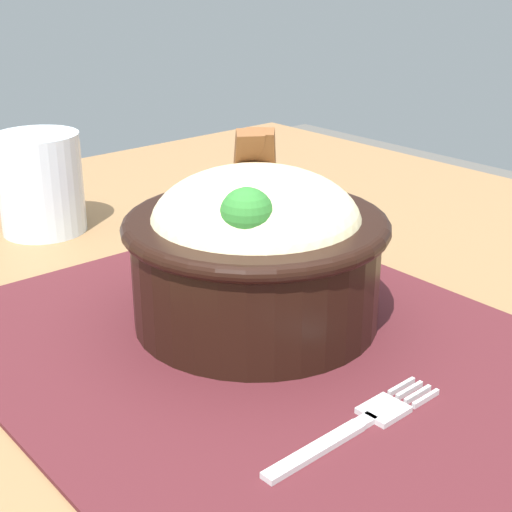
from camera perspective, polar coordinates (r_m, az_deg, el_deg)
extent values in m
cube|color=olive|center=(0.51, 2.89, -9.67)|extent=(1.14, 1.00, 0.03)
cylinder|color=brown|center=(1.28, 0.89, -8.16)|extent=(0.04, 0.04, 0.72)
cube|color=#47191E|center=(0.52, 0.20, -6.71)|extent=(0.42, 0.35, 0.00)
cylinder|color=black|center=(0.54, 0.00, -1.01)|extent=(0.17, 0.17, 0.08)
torus|color=black|center=(0.53, 0.00, 2.36)|extent=(0.19, 0.19, 0.01)
ellipsoid|color=beige|center=(0.53, 0.00, 2.47)|extent=(0.19, 0.19, 0.08)
sphere|color=#2B702B|center=(0.47, -0.69, 3.13)|extent=(0.03, 0.03, 0.03)
sphere|color=#2B702B|center=(0.50, -0.49, 4.02)|extent=(0.03, 0.03, 0.03)
cylinder|color=orange|center=(0.51, -5.11, 3.80)|extent=(0.04, 0.01, 0.01)
cube|color=brown|center=(0.56, 0.44, 7.19)|extent=(0.04, 0.04, 0.05)
cube|color=brown|center=(0.56, -0.60, 7.22)|extent=(0.04, 0.04, 0.05)
cube|color=silver|center=(0.42, 4.42, -14.32)|extent=(0.01, 0.07, 0.00)
cube|color=silver|center=(0.45, 8.22, -12.10)|extent=(0.01, 0.01, 0.00)
cube|color=silver|center=(0.46, 9.79, -11.15)|extent=(0.02, 0.03, 0.00)
cube|color=silver|center=(0.47, 12.59, -10.38)|extent=(0.00, 0.02, 0.00)
cube|color=silver|center=(0.47, 12.00, -10.11)|extent=(0.00, 0.02, 0.00)
cube|color=silver|center=(0.48, 11.40, -9.84)|extent=(0.00, 0.02, 0.00)
cube|color=silver|center=(0.48, 10.84, -9.58)|extent=(0.00, 0.02, 0.00)
cylinder|color=silver|center=(0.75, -16.09, 5.20)|extent=(0.08, 0.08, 0.09)
cylinder|color=silver|center=(0.76, -15.91, 3.46)|extent=(0.07, 0.07, 0.04)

